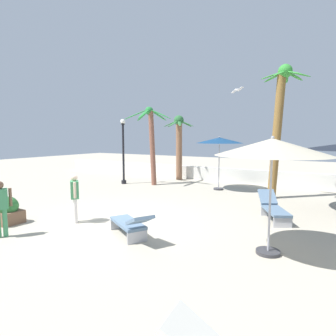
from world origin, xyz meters
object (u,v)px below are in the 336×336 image
at_px(palm_tree_1, 179,140).
at_px(guest_0, 0,204).
at_px(lounge_chair_0, 131,223).
at_px(patio_umbrella_2, 272,148).
at_px(lamp_post_1, 123,150).
at_px(guest_1, 75,194).
at_px(lounge_chair_1, 273,207).
at_px(planter, 9,211).
at_px(palm_tree_2, 151,136).
at_px(patio_umbrella_0, 219,141).
at_px(seagull_0, 238,90).
at_px(palm_tree_0, 279,119).

height_order(palm_tree_1, guest_0, palm_tree_1).
relative_size(palm_tree_1, lounge_chair_0, 2.14).
bearing_deg(guest_0, patio_umbrella_2, 21.53).
distance_m(lamp_post_1, guest_1, 7.46).
height_order(lounge_chair_1, planter, planter).
bearing_deg(planter, palm_tree_2, 91.35).
relative_size(palm_tree_1, palm_tree_2, 0.92).
xyz_separation_m(palm_tree_1, planter, (-0.24, -10.70, -2.13)).
relative_size(patio_umbrella_0, patio_umbrella_2, 1.00).
xyz_separation_m(lounge_chair_1, seagull_0, (-2.98, 5.50, 4.77)).
xyz_separation_m(palm_tree_0, seagull_0, (-2.49, 2.17, 1.72)).
height_order(palm_tree_2, lounge_chair_0, palm_tree_2).
bearing_deg(lamp_post_1, patio_umbrella_0, 10.94).
xyz_separation_m(palm_tree_0, lounge_chair_1, (0.49, -3.33, -3.06)).
bearing_deg(lounge_chair_0, planter, -166.92).
xyz_separation_m(patio_umbrella_0, lounge_chair_1, (3.39, -4.02, -2.09)).
bearing_deg(lounge_chair_0, seagull_0, 90.15).
relative_size(patio_umbrella_0, palm_tree_1, 0.68).
relative_size(lounge_chair_0, guest_0, 1.23).
bearing_deg(patio_umbrella_2, lamp_post_1, 147.14).
distance_m(palm_tree_2, planter, 8.58).
bearing_deg(palm_tree_1, guest_1, -81.24).
xyz_separation_m(patio_umbrella_2, planter, (-7.45, -1.74, -2.06)).
bearing_deg(patio_umbrella_2, palm_tree_2, 139.63).
bearing_deg(guest_1, patio_umbrella_2, 6.09).
bearing_deg(seagull_0, lounge_chair_1, -61.54).
xyz_separation_m(palm_tree_0, palm_tree_1, (-6.29, 2.68, -0.94)).
bearing_deg(palm_tree_1, palm_tree_2, -99.94).
xyz_separation_m(lamp_post_1, guest_0, (2.77, -8.45, -1.01)).
xyz_separation_m(palm_tree_0, planter, (-6.53, -8.01, -3.07)).
distance_m(patio_umbrella_0, lounge_chair_0, 8.05).
bearing_deg(planter, palm_tree_1, 88.73).
relative_size(lounge_chair_0, guest_1, 1.22).
bearing_deg(palm_tree_2, lamp_post_1, -159.61).
xyz_separation_m(palm_tree_1, guest_1, (1.47, -9.57, -1.59)).
relative_size(palm_tree_0, lounge_chair_0, 3.04).
bearing_deg(patio_umbrella_2, palm_tree_0, 98.33).
distance_m(palm_tree_1, lounge_chair_1, 9.31).
bearing_deg(planter, seagull_0, 68.35).
xyz_separation_m(palm_tree_1, lounge_chair_0, (3.83, -9.75, -2.11)).
distance_m(patio_umbrella_2, seagull_0, 9.50).
distance_m(palm_tree_1, seagull_0, 4.67).
bearing_deg(guest_1, guest_0, -109.29).
height_order(palm_tree_1, guest_1, palm_tree_1).
distance_m(patio_umbrella_0, palm_tree_2, 3.86).
relative_size(lounge_chair_0, lounge_chair_1, 0.98).
relative_size(patio_umbrella_2, seagull_0, 2.41).
bearing_deg(lamp_post_1, lounge_chair_1, -18.83).
height_order(lamp_post_1, seagull_0, seagull_0).
height_order(lounge_chair_0, planter, planter).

